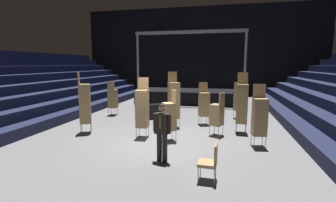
% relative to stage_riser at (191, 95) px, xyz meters
% --- Properties ---
extents(ground_plane, '(22.00, 30.00, 0.10)m').
position_rel_stage_riser_xyz_m(ground_plane, '(0.00, -9.38, -0.59)').
color(ground_plane, slate).
extents(arena_end_wall, '(22.00, 0.30, 8.00)m').
position_rel_stage_riser_xyz_m(arena_end_wall, '(0.00, 5.62, 3.46)').
color(arena_end_wall, black).
rests_on(arena_end_wall, ground_plane).
extents(stage_riser, '(7.73, 3.10, 4.99)m').
position_rel_stage_riser_xyz_m(stage_riser, '(0.00, 0.00, 0.00)').
color(stage_riser, black).
rests_on(stage_riser, ground_plane).
extents(man_with_tie, '(0.57, 0.32, 1.69)m').
position_rel_stage_riser_xyz_m(man_with_tie, '(0.66, -11.20, 0.41)').
color(man_with_tie, black).
rests_on(man_with_tie, ground_plane).
extents(chair_stack_front_left, '(0.59, 0.59, 2.48)m').
position_rel_stage_riser_xyz_m(chair_stack_front_left, '(-3.16, -8.95, 0.69)').
color(chair_stack_front_left, '#B2B5BA').
rests_on(chair_stack_front_left, ground_plane).
extents(chair_stack_front_right, '(0.57, 0.57, 1.96)m').
position_rel_stage_riser_xyz_m(chair_stack_front_right, '(1.47, -6.44, 0.44)').
color(chair_stack_front_right, '#B2B5BA').
rests_on(chair_stack_front_right, ground_plane).
extents(chair_stack_mid_left, '(0.61, 0.61, 1.88)m').
position_rel_stage_riser_xyz_m(chair_stack_mid_left, '(3.14, -4.72, 0.40)').
color(chair_stack_mid_left, '#B2B5BA').
rests_on(chair_stack_mid_left, ground_plane).
extents(chair_stack_mid_right, '(0.50, 0.50, 2.14)m').
position_rel_stage_riser_xyz_m(chair_stack_mid_right, '(3.56, -9.20, 0.52)').
color(chair_stack_mid_right, '#B2B5BA').
rests_on(chair_stack_mid_right, ground_plane).
extents(chair_stack_mid_centre, '(0.59, 0.59, 1.71)m').
position_rel_stage_riser_xyz_m(chair_stack_mid_centre, '(2.12, -8.13, 0.32)').
color(chair_stack_mid_centre, '#B2B5BA').
rests_on(chair_stack_mid_centre, ground_plane).
extents(chair_stack_rear_left, '(0.45, 0.45, 2.48)m').
position_rel_stage_riser_xyz_m(chair_stack_rear_left, '(3.08, -7.52, 0.69)').
color(chair_stack_rear_left, '#B2B5BA').
rests_on(chair_stack_rear_left, ground_plane).
extents(chair_stack_rear_right, '(0.61, 0.61, 2.48)m').
position_rel_stage_riser_xyz_m(chair_stack_rear_right, '(0.20, -7.25, 0.69)').
color(chair_stack_rear_right, '#B2B5BA').
rests_on(chair_stack_rear_right, ground_plane).
extents(chair_stack_rear_centre, '(0.46, 0.46, 2.31)m').
position_rel_stage_riser_xyz_m(chair_stack_rear_centre, '(-0.67, -9.04, 0.61)').
color(chair_stack_rear_centre, '#B2B5BA').
rests_on(chair_stack_rear_centre, ground_plane).
extents(chair_stack_aisle_left, '(0.61, 0.61, 1.88)m').
position_rel_stage_riser_xyz_m(chair_stack_aisle_left, '(0.44, -9.23, 0.40)').
color(chair_stack_aisle_left, '#B2B5BA').
rests_on(chair_stack_aisle_left, ground_plane).
extents(chair_stack_aisle_right, '(0.44, 0.44, 1.88)m').
position_rel_stage_riser_xyz_m(chair_stack_aisle_right, '(-3.64, -5.35, 0.40)').
color(chair_stack_aisle_right, '#B2B5BA').
rests_on(chair_stack_aisle_right, ground_plane).
extents(equipment_road_case, '(1.08, 0.99, 0.74)m').
position_rel_stage_riser_xyz_m(equipment_road_case, '(-1.11, -5.63, -0.18)').
color(equipment_road_case, black).
rests_on(equipment_road_case, ground_plane).
extents(loose_chair_near_man, '(0.46, 0.46, 0.95)m').
position_rel_stage_riser_xyz_m(loose_chair_near_man, '(2.10, -12.14, -0.01)').
color(loose_chair_near_man, '#B2B5BA').
rests_on(loose_chair_near_man, ground_plane).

